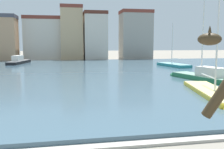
# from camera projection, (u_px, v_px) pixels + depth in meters

# --- Properties ---
(harbor_water) EXTENTS (80.99, 48.04, 0.30)m
(harbor_water) POSITION_uv_depth(u_px,v_px,m) (74.00, 72.00, 32.79)
(harbor_water) COLOR #3D5666
(harbor_water) RESTS_ON ground
(quay_edge_coping) EXTENTS (80.99, 0.50, 0.12)m
(quay_edge_coping) POSITION_uv_depth(u_px,v_px,m) (95.00, 147.00, 9.11)
(quay_edge_coping) COLOR #ADA89E
(quay_edge_coping) RESTS_ON ground
(sailboat_black) EXTENTS (3.17, 9.52, 7.51)m
(sailboat_black) POSITION_uv_depth(u_px,v_px,m) (20.00, 62.00, 45.93)
(sailboat_black) COLOR black
(sailboat_black) RESTS_ON ground
(sailboat_teal) EXTENTS (3.21, 8.04, 7.14)m
(sailboat_teal) POSITION_uv_depth(u_px,v_px,m) (171.00, 65.00, 40.27)
(sailboat_teal) COLOR teal
(sailboat_teal) RESTS_ON ground
(sailboat_green) EXTENTS (3.78, 9.38, 8.70)m
(sailboat_green) POSITION_uv_depth(u_px,v_px,m) (201.00, 77.00, 24.59)
(sailboat_green) COLOR #236B42
(sailboat_green) RESTS_ON ground
(sailboat_yellow) EXTENTS (3.91, 9.71, 9.23)m
(sailboat_yellow) POSITION_uv_depth(u_px,v_px,m) (216.00, 96.00, 16.76)
(sailboat_yellow) COLOR gold
(sailboat_yellow) RESTS_ON ground
(townhouse_tall_gabled) EXTENTS (8.97, 6.13, 10.35)m
(townhouse_tall_gabled) POSITION_uv_depth(u_px,v_px,m) (44.00, 38.00, 60.09)
(townhouse_tall_gabled) COLOR beige
(townhouse_tall_gabled) RESTS_ON ground
(townhouse_end_terrace) EXTENTS (5.14, 5.32, 12.82)m
(townhouse_end_terrace) POSITION_uv_depth(u_px,v_px,m) (72.00, 33.00, 59.18)
(townhouse_end_terrace) COLOR tan
(townhouse_end_terrace) RESTS_ON ground
(townhouse_corner_house) EXTENTS (5.49, 6.67, 11.49)m
(townhouse_corner_house) POSITION_uv_depth(u_px,v_px,m) (95.00, 36.00, 60.30)
(townhouse_corner_house) COLOR beige
(townhouse_corner_house) RESTS_ON ground
(townhouse_narrow_midrow) EXTENTS (7.66, 5.49, 12.06)m
(townhouse_narrow_midrow) POSITION_uv_depth(u_px,v_px,m) (136.00, 35.00, 62.05)
(townhouse_narrow_midrow) COLOR gray
(townhouse_narrow_midrow) RESTS_ON ground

